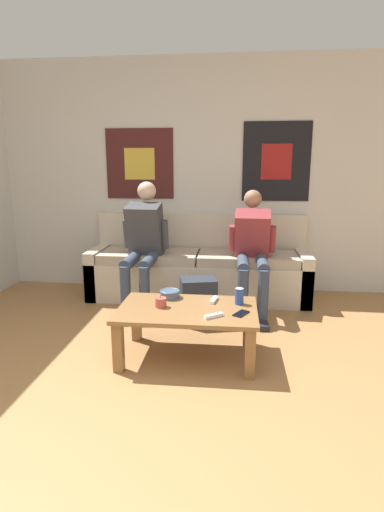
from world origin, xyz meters
TOP-DOWN VIEW (x-y plane):
  - ground_plane at (0.00, 0.00)m, footprint 18.00×18.00m
  - wall_back at (0.00, 3.02)m, footprint 10.00×0.07m
  - couch at (0.21, 2.68)m, footprint 2.32×0.69m
  - coffee_table at (0.25, 1.22)m, footprint 1.01×0.63m
  - person_seated_adult at (-0.32, 2.32)m, footprint 0.47×0.90m
  - person_seated_teen at (0.76, 2.32)m, footprint 0.47×0.93m
  - backpack at (0.27, 1.91)m, footprint 0.36×0.33m
  - ceramic_bowl at (0.09, 1.44)m, footprint 0.16×0.16m
  - pillar_candle at (0.06, 1.22)m, footprint 0.08×0.08m
  - drink_can_blue at (0.63, 1.35)m, footprint 0.07×0.07m
  - game_controller_near_left at (0.44, 1.38)m, footprint 0.06×0.15m
  - game_controller_near_right at (0.45, 1.05)m, footprint 0.14×0.11m
  - cell_phone at (0.64, 1.14)m, footprint 0.12×0.15m

SIDE VIEW (x-z plane):
  - ground_plane at x=0.00m, z-range 0.00..0.00m
  - backpack at x=0.27m, z-range -0.01..0.40m
  - couch at x=0.21m, z-range -0.14..0.74m
  - coffee_table at x=0.25m, z-range 0.13..0.51m
  - cell_phone at x=0.64m, z-range 0.39..0.40m
  - game_controller_near_left at x=0.44m, z-range 0.38..0.41m
  - game_controller_near_right at x=0.45m, z-range 0.38..0.41m
  - ceramic_bowl at x=0.09m, z-range 0.39..0.45m
  - pillar_candle at x=0.06m, z-range 0.38..0.46m
  - drink_can_blue at x=0.63m, z-range 0.39..0.51m
  - person_seated_teen at x=0.76m, z-range 0.05..1.22m
  - person_seated_adult at x=-0.32m, z-range 0.05..1.30m
  - wall_back at x=0.00m, z-range 0.00..2.55m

